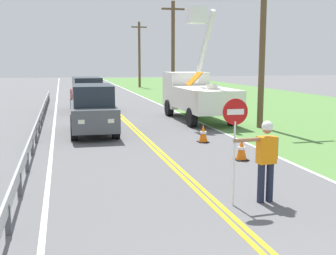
# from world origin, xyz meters

# --- Properties ---
(grass_verge_right) EXTENTS (16.00, 110.00, 0.01)m
(grass_verge_right) POSITION_xyz_m (11.60, 20.00, 0.00)
(grass_verge_right) COLOR #517F3D
(grass_verge_right) RESTS_ON ground
(centerline_yellow_left) EXTENTS (0.11, 110.00, 0.01)m
(centerline_yellow_left) POSITION_xyz_m (-0.09, 20.00, 0.01)
(centerline_yellow_left) COLOR yellow
(centerline_yellow_left) RESTS_ON ground
(centerline_yellow_right) EXTENTS (0.11, 110.00, 0.01)m
(centerline_yellow_right) POSITION_xyz_m (0.09, 20.00, 0.01)
(centerline_yellow_right) COLOR yellow
(centerline_yellow_right) RESTS_ON ground
(edge_line_right) EXTENTS (0.12, 110.00, 0.01)m
(edge_line_right) POSITION_xyz_m (3.60, 20.00, 0.01)
(edge_line_right) COLOR silver
(edge_line_right) RESTS_ON ground
(edge_line_left) EXTENTS (0.12, 110.00, 0.01)m
(edge_line_left) POSITION_xyz_m (-3.60, 20.00, 0.01)
(edge_line_left) COLOR silver
(edge_line_left) RESTS_ON ground
(flagger_worker) EXTENTS (1.09, 0.27, 1.83)m
(flagger_worker) POSITION_xyz_m (1.13, 4.97, 1.05)
(flagger_worker) COLOR #1E2338
(flagger_worker) RESTS_ON ground
(stop_sign_paddle) EXTENTS (0.56, 0.04, 2.33)m
(stop_sign_paddle) POSITION_xyz_m (0.36, 4.92, 1.71)
(stop_sign_paddle) COLOR silver
(stop_sign_paddle) RESTS_ON ground
(utility_bucket_truck) EXTENTS (2.67, 6.83, 5.83)m
(utility_bucket_truck) POSITION_xyz_m (3.75, 18.38, 1.43)
(utility_bucket_truck) COLOR white
(utility_bucket_truck) RESTS_ON ground
(oncoming_suv_nearest) EXTENTS (1.98, 4.64, 2.10)m
(oncoming_suv_nearest) POSITION_xyz_m (-1.91, 15.04, 1.06)
(oncoming_suv_nearest) COLOR #4C5156
(oncoming_suv_nearest) RESTS_ON ground
(oncoming_suv_second) EXTENTS (2.03, 4.66, 2.10)m
(oncoming_suv_second) POSITION_xyz_m (-1.67, 23.49, 1.06)
(oncoming_suv_second) COLOR maroon
(oncoming_suv_second) RESTS_ON ground
(utility_pole_near) EXTENTS (1.80, 0.28, 8.03)m
(utility_pole_near) POSITION_xyz_m (5.81, 14.94, 4.19)
(utility_pole_near) COLOR brown
(utility_pole_near) RESTS_ON ground
(utility_pole_mid) EXTENTS (1.80, 0.28, 7.62)m
(utility_pole_mid) POSITION_xyz_m (5.33, 29.43, 3.99)
(utility_pole_mid) COLOR brown
(utility_pole_mid) RESTS_ON ground
(utility_pole_far) EXTENTS (1.80, 0.28, 7.54)m
(utility_pole_far) POSITION_xyz_m (5.76, 46.85, 3.95)
(utility_pole_far) COLOR brown
(utility_pole_far) RESTS_ON ground
(traffic_cone_lead) EXTENTS (0.40, 0.40, 0.70)m
(traffic_cone_lead) POSITION_xyz_m (2.28, 8.91, 0.34)
(traffic_cone_lead) COLOR orange
(traffic_cone_lead) RESTS_ON ground
(traffic_cone_mid) EXTENTS (0.40, 0.40, 0.70)m
(traffic_cone_mid) POSITION_xyz_m (2.05, 12.06, 0.34)
(traffic_cone_mid) COLOR orange
(traffic_cone_mid) RESTS_ON ground
(guardrail_left_shoulder) EXTENTS (0.10, 32.00, 0.71)m
(guardrail_left_shoulder) POSITION_xyz_m (-4.20, 16.98, 0.52)
(guardrail_left_shoulder) COLOR #9EA0A3
(guardrail_left_shoulder) RESTS_ON ground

